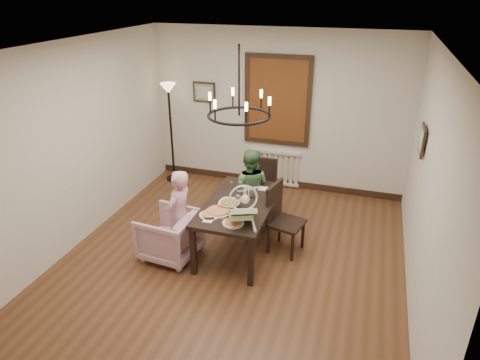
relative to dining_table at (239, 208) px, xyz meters
The scene contains 17 objects.
room_shell 0.76m from the dining_table, 95.98° to the left, with size 4.51×5.00×2.81m.
dining_table is the anchor object (origin of this frame).
chair_far 1.01m from the dining_table, 87.71° to the left, with size 0.42×0.42×0.95m, color black, non-canonical shape.
chair_right 0.67m from the dining_table, 13.62° to the left, with size 0.44×0.44×1.00m, color black, non-canonical shape.
armchair 1.01m from the dining_table, 152.43° to the right, with size 0.71×0.73×0.66m, color #D8A5B5.
elderly_woman 0.82m from the dining_table, 148.94° to the right, with size 0.39×0.25×1.06m, color #CE929C.
seated_man 0.66m from the dining_table, 93.68° to the left, with size 0.51×0.40×1.05m, color #4A7445.
baby_bouncer 0.57m from the dining_table, 68.12° to the right, with size 0.38×0.51×0.33m, color beige, non-canonical shape.
salad_bowl 0.21m from the dining_table, 124.28° to the right, with size 0.34×0.34×0.08m, color white.
pizza_platter 0.40m from the dining_table, 116.84° to the right, with size 0.33×0.33×0.04m, color tan.
drinking_glass 0.18m from the dining_table, 79.88° to the right, with size 0.08×0.08×0.15m, color silver.
window_blinds 2.39m from the dining_table, 90.27° to the left, with size 1.00×0.03×1.40m, color brown.
radiator 2.23m from the dining_table, 90.27° to the left, with size 0.92×0.12×0.62m, color silver, non-canonical shape.
picture_back 2.77m from the dining_table, 121.71° to the left, with size 0.42×0.03×0.36m, color black.
picture_right 2.50m from the dining_table, 16.03° to the left, with size 0.42×0.03×0.36m, color black.
floor_lamp 2.69m from the dining_table, 135.43° to the left, with size 0.30×0.30×1.80m, color black, non-canonical shape.
chandelier 1.30m from the dining_table, 133.15° to the right, with size 0.80×0.80×0.04m, color black.
Camera 1 is at (1.57, -4.60, 3.44)m, focal length 32.00 mm.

